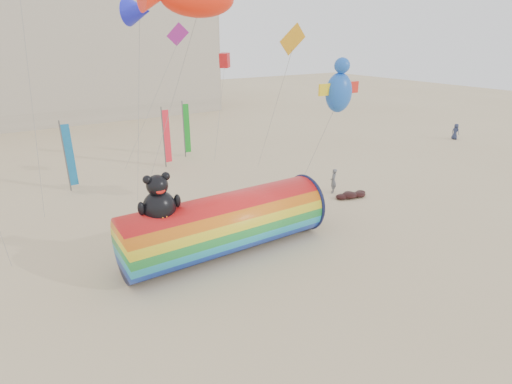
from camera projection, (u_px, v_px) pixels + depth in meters
ground at (263, 243)px, 22.00m from camera, size 160.00×160.00×0.00m
windsock_assembly at (226, 222)px, 20.61m from camera, size 10.84×3.30×5.00m
kite_handler at (333, 181)px, 28.70m from camera, size 0.77×0.76×1.79m
fabric_bundle at (351, 195)px, 28.15m from camera, size 2.62×1.35×0.41m
festival_banners at (145, 139)px, 33.09m from camera, size 11.31×3.82×5.20m
flying_kites at (213, 23)px, 20.69m from camera, size 18.39×13.39×7.57m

